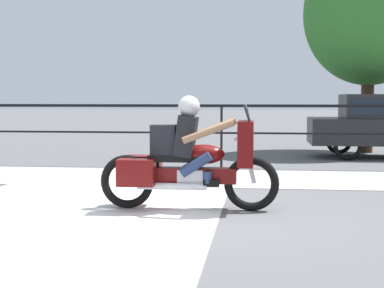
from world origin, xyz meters
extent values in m
plane|color=#565659|center=(0.00, 0.00, 0.00)|extent=(120.00, 120.00, 0.00)
cube|color=#A8A59E|center=(0.00, 3.40, 0.01)|extent=(44.00, 2.40, 0.01)
cube|color=silver|center=(-1.58, -0.20, 0.00)|extent=(3.79, 6.00, 0.01)
cube|color=black|center=(0.00, 5.01, 1.31)|extent=(36.00, 0.04, 0.06)
cube|color=black|center=(0.00, 5.01, 0.74)|extent=(36.00, 0.03, 0.04)
cylinder|color=black|center=(0.00, 5.01, 0.67)|extent=(0.05, 0.05, 1.34)
torus|color=black|center=(0.70, 0.34, 0.36)|extent=(0.72, 0.11, 0.72)
torus|color=black|center=(-0.97, 0.34, 0.36)|extent=(0.72, 0.11, 0.72)
cube|color=#5B0C0C|center=(-0.13, 0.34, 0.46)|extent=(1.27, 0.22, 0.20)
cube|color=silver|center=(-0.10, 0.34, 0.41)|extent=(0.34, 0.26, 0.26)
ellipsoid|color=#5B0C0C|center=(0.07, 0.34, 0.74)|extent=(0.56, 0.30, 0.26)
cube|color=black|center=(-0.30, 0.34, 0.68)|extent=(0.73, 0.28, 0.08)
cube|color=#5B0C0C|center=(0.62, 0.34, 0.89)|extent=(0.20, 0.62, 0.59)
cube|color=#1E232B|center=(0.64, 0.34, 1.29)|extent=(0.10, 0.53, 0.24)
cylinder|color=silver|center=(0.48, 0.34, 0.94)|extent=(0.04, 0.70, 0.04)
cylinder|color=silver|center=(-0.33, 0.18, 0.33)|extent=(0.92, 0.09, 0.09)
cube|color=#5B0C0C|center=(-0.79, 0.10, 0.52)|extent=(0.48, 0.28, 0.35)
cube|color=#5B0C0C|center=(-0.79, 0.58, 0.52)|extent=(0.48, 0.28, 0.35)
cylinder|color=silver|center=(0.67, 0.34, 0.63)|extent=(0.18, 0.06, 0.53)
cube|color=black|center=(-0.17, 0.34, 0.98)|extent=(0.31, 0.36, 0.56)
sphere|color=#8C6647|center=(-0.13, 0.34, 1.35)|extent=(0.23, 0.23, 0.23)
sphere|color=#B7B7BC|center=(-0.13, 0.34, 1.37)|extent=(0.29, 0.29, 0.29)
cylinder|color=navy|center=(-0.02, 0.19, 0.62)|extent=(0.44, 0.13, 0.34)
cylinder|color=navy|center=(0.13, 0.19, 0.46)|extent=(0.11, 0.11, 0.15)
cube|color=black|center=(0.18, 0.19, 0.38)|extent=(0.20, 0.10, 0.09)
cylinder|color=navy|center=(-0.02, 0.49, 0.62)|extent=(0.44, 0.13, 0.34)
cylinder|color=navy|center=(0.13, 0.49, 0.46)|extent=(0.11, 0.11, 0.15)
cube|color=black|center=(0.18, 0.49, 0.38)|extent=(0.20, 0.10, 0.09)
cylinder|color=#8C6647|center=(0.16, 0.04, 1.06)|extent=(0.68, 0.09, 0.32)
cylinder|color=#8C6647|center=(0.16, 0.64, 1.06)|extent=(0.68, 0.09, 0.32)
cube|color=black|center=(-0.47, 0.34, 0.92)|extent=(0.33, 0.24, 0.42)
torus|color=black|center=(2.87, 6.77, 0.34)|extent=(0.68, 0.11, 0.68)
torus|color=black|center=(2.87, 8.32, 0.34)|extent=(0.68, 0.11, 0.68)
cylinder|color=#473323|center=(3.66, 8.84, 1.14)|extent=(0.33, 0.33, 2.28)
ellipsoid|color=#33752D|center=(3.66, 8.84, 3.70)|extent=(3.46, 3.46, 3.80)
camera|label=1|loc=(0.80, -7.34, 1.50)|focal=55.00mm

